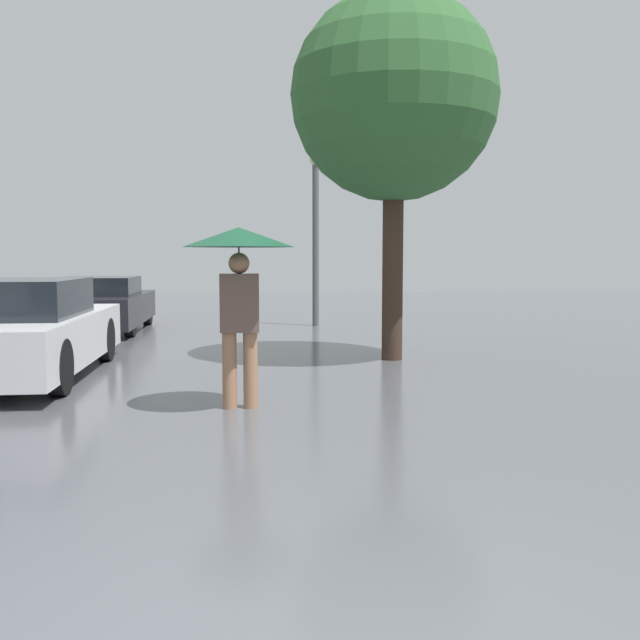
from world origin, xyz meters
The scene contains 5 objects.
pedestrian centered at (-0.34, 5.10, 1.57)m, with size 1.17×1.17×1.92m.
parked_car_middle centered at (-3.17, 7.37, 0.62)m, with size 1.65×4.56×1.32m.
parked_car_farthest centered at (-3.39, 13.47, 0.57)m, with size 1.83×4.28×1.19m.
tree centered at (2.03, 8.49, 4.03)m, with size 3.18×3.18×5.65m.
street_lamp centered at (1.41, 14.17, 2.29)m, with size 0.28×0.28×4.00m.
Camera 1 is at (-0.31, -2.46, 1.61)m, focal length 40.00 mm.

